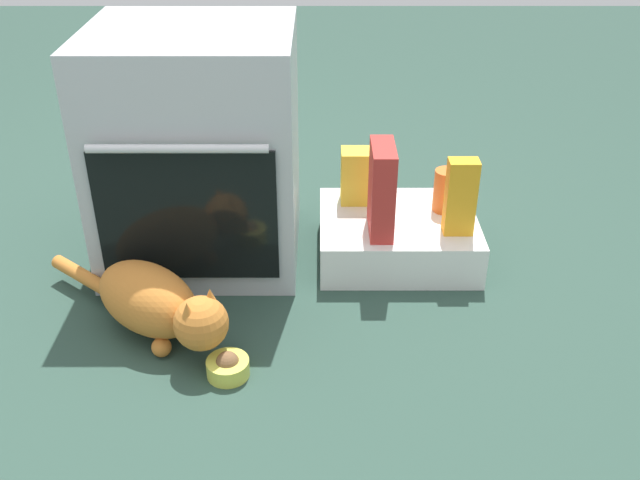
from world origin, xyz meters
TOP-DOWN VIEW (x-y plane):
  - ground at (0.00, 0.00)m, footprint 8.00×8.00m
  - oven at (0.00, 0.46)m, footprint 0.60×0.59m
  - pantry_cabinet at (0.63, 0.43)m, footprint 0.50×0.42m
  - food_bowl at (0.14, -0.16)m, footprint 0.11×0.11m
  - cat at (-0.07, 0.00)m, footprint 0.59×0.49m
  - cereal_box at (0.56, 0.35)m, footprint 0.07×0.18m
  - sauce_jar at (0.78, 0.48)m, footprint 0.08×0.08m
  - snack_bag at (0.50, 0.55)m, footprint 0.12×0.09m
  - juice_carton at (0.80, 0.34)m, footprint 0.09×0.06m

SIDE VIEW (x-z plane):
  - ground at x=0.00m, z-range 0.00..0.00m
  - food_bowl at x=0.14m, z-range -0.01..0.06m
  - pantry_cabinet at x=0.63m, z-range 0.00..0.14m
  - cat at x=-0.07m, z-range 0.01..0.22m
  - sauce_jar at x=0.78m, z-range 0.14..0.28m
  - snack_bag at x=0.50m, z-range 0.14..0.32m
  - juice_carton at x=0.80m, z-range 0.14..0.38m
  - cereal_box at x=0.56m, z-range 0.14..0.42m
  - oven at x=0.00m, z-range 0.00..0.73m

